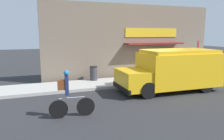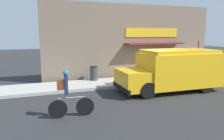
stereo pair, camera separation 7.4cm
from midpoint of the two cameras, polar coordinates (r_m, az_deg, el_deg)
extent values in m
plane|color=#2B2B2D|center=(13.19, 10.20, -3.92)|extent=(70.00, 70.00, 0.00)
cube|color=#ADAAA3|center=(14.13, 7.87, -2.64)|extent=(28.00, 2.26, 0.16)
cube|color=#756656|center=(15.19, 5.31, 7.44)|extent=(12.24, 0.18, 4.98)
cube|color=gold|center=(15.76, 10.23, 9.58)|extent=(4.06, 0.05, 0.62)
cube|color=maroon|center=(15.43, 10.92, 6.81)|extent=(4.27, 0.85, 0.10)
cube|color=yellow|center=(12.25, 16.83, 0.25)|extent=(4.16, 2.36, 1.74)
cube|color=yellow|center=(11.00, 5.21, -2.47)|extent=(1.37, 2.09, 0.96)
cube|color=yellow|center=(12.14, 17.04, 4.70)|extent=(3.83, 2.17, 0.17)
cube|color=black|center=(10.86, 2.24, -4.65)|extent=(0.20, 2.18, 0.24)
cube|color=red|center=(12.80, 9.22, 1.31)|extent=(0.04, 0.44, 0.44)
cylinder|color=black|center=(12.08, 5.00, -3.14)|extent=(0.79, 0.29, 0.79)
cylinder|color=black|center=(10.41, 9.18, -5.29)|extent=(0.79, 0.29, 0.79)
cylinder|color=black|center=(13.73, 17.88, -2.03)|extent=(0.79, 0.29, 0.79)
cylinder|color=black|center=(12.29, 23.11, -3.66)|extent=(0.79, 0.29, 0.79)
cylinder|color=black|center=(8.29, -7.12, -9.49)|extent=(0.68, 0.08, 0.68)
cylinder|color=black|center=(8.19, -14.06, -9.95)|extent=(0.68, 0.08, 0.68)
cylinder|color=#999EA3|center=(8.11, -10.65, -7.13)|extent=(0.94, 0.09, 0.04)
cylinder|color=#999EA3|center=(8.07, -11.90, -6.79)|extent=(0.04, 0.04, 0.12)
cube|color=navy|center=(7.97, -12.00, -3.97)|extent=(0.13, 0.21, 0.70)
sphere|color=#2375B7|center=(7.88, -12.11, -0.78)|extent=(0.19, 0.19, 0.19)
cube|color=brown|center=(7.95, -13.37, -3.83)|extent=(0.27, 0.16, 0.36)
cylinder|color=slate|center=(15.50, 21.19, 2.76)|extent=(0.07, 0.07, 2.45)
cube|color=red|center=(15.39, 21.51, 5.98)|extent=(0.45, 0.45, 0.60)
cylinder|color=#38383D|center=(13.61, -4.97, -0.94)|extent=(0.47, 0.47, 0.83)
cylinder|color=black|center=(13.54, -4.99, 0.87)|extent=(0.48, 0.48, 0.04)
camera|label=1|loc=(0.04, -90.18, -0.03)|focal=35.00mm
camera|label=2|loc=(0.04, 89.82, 0.03)|focal=35.00mm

